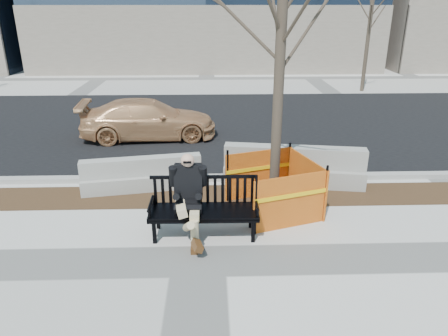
{
  "coord_description": "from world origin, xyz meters",
  "views": [
    {
      "loc": [
        0.25,
        -6.19,
        4.2
      ],
      "look_at": [
        0.49,
        1.48,
        1.14
      ],
      "focal_mm": 33.67,
      "sensor_mm": 36.0,
      "label": 1
    }
  ],
  "objects_px": {
    "jersey_barrier_left": "(143,189)",
    "jersey_barrier_right": "(293,183)",
    "tree_fence": "(273,210)",
    "sedan": "(150,138)",
    "seated_man": "(190,233)",
    "bench": "(204,235)"
  },
  "relations": [
    {
      "from": "tree_fence",
      "to": "jersey_barrier_right",
      "type": "bearing_deg",
      "value": 64.05
    },
    {
      "from": "tree_fence",
      "to": "sedan",
      "type": "bearing_deg",
      "value": 122.18
    },
    {
      "from": "seated_man",
      "to": "jersey_barrier_right",
      "type": "relative_size",
      "value": 0.47
    },
    {
      "from": "bench",
      "to": "seated_man",
      "type": "distance_m",
      "value": 0.29
    },
    {
      "from": "bench",
      "to": "jersey_barrier_left",
      "type": "relative_size",
      "value": 0.75
    },
    {
      "from": "bench",
      "to": "sedan",
      "type": "xyz_separation_m",
      "value": [
        -1.88,
        6.28,
        0.0
      ]
    },
    {
      "from": "jersey_barrier_left",
      "to": "jersey_barrier_right",
      "type": "distance_m",
      "value": 3.66
    },
    {
      "from": "tree_fence",
      "to": "jersey_barrier_left",
      "type": "relative_size",
      "value": 2.17
    },
    {
      "from": "jersey_barrier_left",
      "to": "jersey_barrier_right",
      "type": "relative_size",
      "value": 0.83
    },
    {
      "from": "jersey_barrier_left",
      "to": "tree_fence",
      "type": "bearing_deg",
      "value": -32.03
    },
    {
      "from": "jersey_barrier_left",
      "to": "jersey_barrier_right",
      "type": "xyz_separation_m",
      "value": [
        3.66,
        0.21,
        0.0
      ]
    },
    {
      "from": "sedan",
      "to": "jersey_barrier_left",
      "type": "xyz_separation_m",
      "value": [
        0.38,
        -4.1,
        0.0
      ]
    },
    {
      "from": "sedan",
      "to": "jersey_barrier_left",
      "type": "height_order",
      "value": "sedan"
    },
    {
      "from": "bench",
      "to": "jersey_barrier_left",
      "type": "xyz_separation_m",
      "value": [
        -1.5,
        2.18,
        0.0
      ]
    },
    {
      "from": "tree_fence",
      "to": "jersey_barrier_right",
      "type": "xyz_separation_m",
      "value": [
        0.69,
        1.43,
        0.0
      ]
    },
    {
      "from": "jersey_barrier_left",
      "to": "seated_man",
      "type": "bearing_deg",
      "value": -69.87
    },
    {
      "from": "bench",
      "to": "seated_man",
      "type": "bearing_deg",
      "value": 168.71
    },
    {
      "from": "tree_fence",
      "to": "sedan",
      "type": "xyz_separation_m",
      "value": [
        -3.35,
        5.32,
        0.0
      ]
    },
    {
      "from": "bench",
      "to": "tree_fence",
      "type": "bearing_deg",
      "value": 33.8
    },
    {
      "from": "tree_fence",
      "to": "sedan",
      "type": "relative_size",
      "value": 1.4
    },
    {
      "from": "bench",
      "to": "seated_man",
      "type": "xyz_separation_m",
      "value": [
        -0.29,
        0.06,
        0.0
      ]
    },
    {
      "from": "seated_man",
      "to": "tree_fence",
      "type": "xyz_separation_m",
      "value": [
        1.75,
        0.9,
        0.0
      ]
    }
  ]
}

